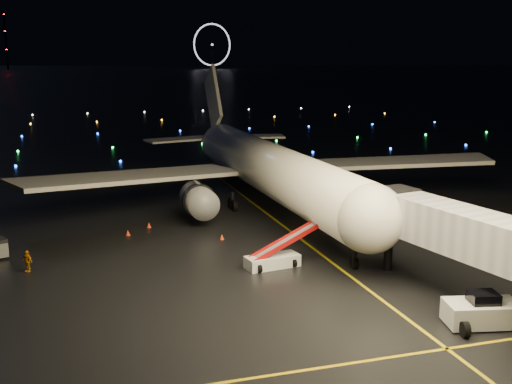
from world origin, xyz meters
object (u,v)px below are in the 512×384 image
belt_loader (272,249)px  crew_c (27,261)px  airliner (262,137)px  pushback_tug (482,309)px

belt_loader → crew_c: bearing=158.0°
airliner → pushback_tug: airliner is taller
pushback_tug → belt_loader: size_ratio=0.72×
pushback_tug → crew_c: pushback_tug is taller
belt_loader → airliner: bearing=66.4°
pushback_tug → belt_loader: belt_loader is taller
crew_c → belt_loader: bearing=32.9°
pushback_tug → belt_loader: 16.99m
airliner → belt_loader: bearing=-106.2°
airliner → pushback_tug: size_ratio=11.81×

